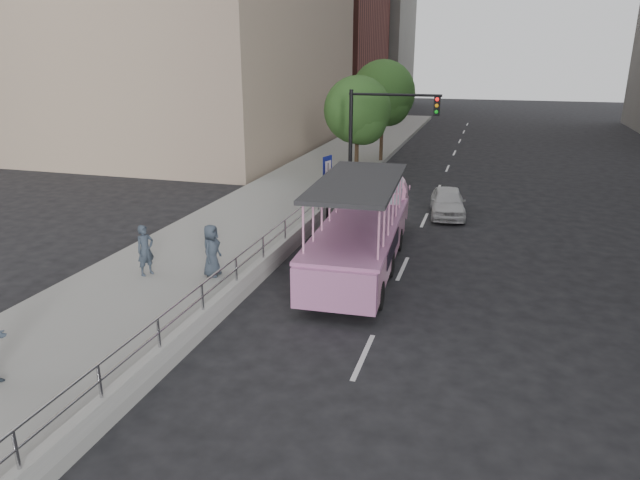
% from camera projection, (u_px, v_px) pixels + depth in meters
% --- Properties ---
extents(ground, '(160.00, 160.00, 0.00)m').
position_uv_depth(ground, '(343.00, 316.00, 15.45)').
color(ground, black).
extents(sidewalk, '(5.50, 80.00, 0.30)m').
position_uv_depth(sidewalk, '(276.00, 205.00, 26.07)').
color(sidewalk, gray).
rests_on(sidewalk, ground).
extents(kerb_wall, '(0.24, 30.00, 0.36)m').
position_uv_depth(kerb_wall, '(263.00, 263.00, 17.97)').
color(kerb_wall, '#A6A5A0').
rests_on(kerb_wall, sidewalk).
extents(guardrail, '(0.07, 22.00, 0.71)m').
position_uv_depth(guardrail, '(263.00, 243.00, 17.76)').
color(guardrail, '#A9A8AD').
rests_on(guardrail, kerb_wall).
extents(duck_boat, '(2.77, 9.49, 3.12)m').
position_uv_depth(duck_boat, '(364.00, 230.00, 19.04)').
color(duck_boat, black).
rests_on(duck_boat, ground).
extents(car, '(1.86, 3.71, 1.22)m').
position_uv_depth(car, '(448.00, 202.00, 24.80)').
color(car, silver).
rests_on(car, ground).
extents(pedestrian_near, '(0.57, 0.68, 1.58)m').
position_uv_depth(pedestrian_near, '(145.00, 250.00, 17.26)').
color(pedestrian_near, '#2A333E').
rests_on(pedestrian_near, sidewalk).
extents(pedestrian_far, '(0.52, 0.79, 1.61)m').
position_uv_depth(pedestrian_far, '(212.00, 250.00, 17.21)').
color(pedestrian_far, '#2A333E').
rests_on(pedestrian_far, sidewalk).
extents(parking_sign, '(0.19, 0.65, 2.95)m').
position_uv_depth(parking_sign, '(327.00, 184.00, 22.60)').
color(parking_sign, black).
rests_on(parking_sign, ground).
extents(traffic_signal, '(4.20, 0.32, 5.20)m').
position_uv_depth(traffic_signal, '(376.00, 128.00, 26.20)').
color(traffic_signal, black).
rests_on(traffic_signal, ground).
extents(street_tree_near, '(3.52, 3.52, 5.72)m').
position_uv_depth(street_tree_near, '(359.00, 113.00, 29.65)').
color(street_tree_near, '#372519').
rests_on(street_tree_near, ground).
extents(street_tree_far, '(3.97, 3.97, 6.45)m').
position_uv_depth(street_tree_far, '(384.00, 95.00, 34.91)').
color(street_tree_far, '#372519').
rests_on(street_tree_far, ground).
extents(midrise_stone_b, '(16.00, 14.00, 20.00)m').
position_uv_depth(midrise_stone_b, '(348.00, 27.00, 74.95)').
color(midrise_stone_b, gray).
rests_on(midrise_stone_b, ground).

